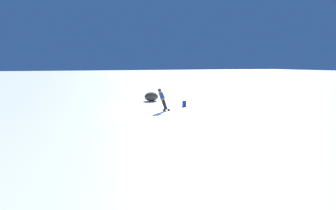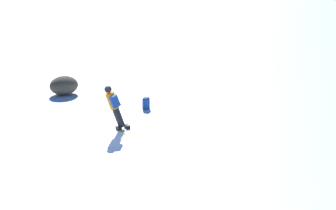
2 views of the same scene
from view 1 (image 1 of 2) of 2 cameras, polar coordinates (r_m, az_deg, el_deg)
name	(u,v)px [view 1 (image 1 of 2)]	position (r m, az deg, el deg)	size (l,w,h in m)	color
ground_plane	(155,111)	(20.50, -2.92, -1.42)	(300.00, 300.00, 0.00)	white
skier	(162,98)	(20.59, -1.24, 1.46)	(1.46, 1.80, 1.83)	yellow
spare_backpack	(184,104)	(22.96, 3.56, 0.29)	(0.37, 0.34, 0.50)	#194293
exposed_boulder_0	(151,97)	(26.34, -3.66, 1.83)	(1.38, 1.17, 0.90)	brown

